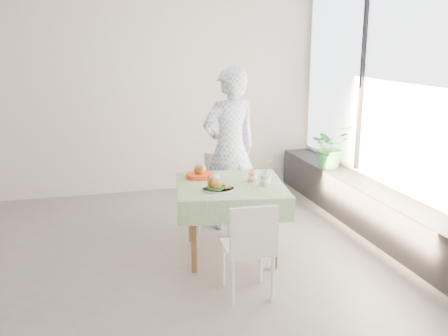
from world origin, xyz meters
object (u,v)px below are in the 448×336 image
object	(u,v)px
main_dish	(217,185)
potted_plant	(330,146)
chair_far	(218,207)
chair_near	(248,266)
cafe_table	(230,211)
juice_cup_orange	(252,176)
diner	(230,149)

from	to	relation	value
main_dish	potted_plant	distance (m)	2.33
chair_far	potted_plant	world-z (taller)	potted_plant
chair_near	main_dish	xyz separation A→B (m)	(-0.10, 0.67, 0.53)
cafe_table	main_dish	xyz separation A→B (m)	(-0.18, -0.18, 0.33)
chair_near	juice_cup_orange	xyz separation A→B (m)	(0.32, 0.86, 0.54)
chair_far	chair_near	world-z (taller)	chair_far
chair_near	diner	size ratio (longest dim) A/B	0.46
chair_far	chair_near	distance (m)	1.57
cafe_table	juice_cup_orange	distance (m)	0.41
chair_near	diner	xyz separation A→B (m)	(0.30, 1.61, 0.66)
cafe_table	chair_near	size ratio (longest dim) A/B	1.43
chair_near	juice_cup_orange	size ratio (longest dim) A/B	3.35
potted_plant	chair_far	bearing A→B (deg)	-163.58
main_dish	chair_near	bearing A→B (deg)	-81.64
chair_far	diner	xyz separation A→B (m)	(0.15, 0.04, 0.66)
juice_cup_orange	potted_plant	xyz separation A→B (m)	(1.46, 1.18, -0.02)
potted_plant	cafe_table	bearing A→B (deg)	-144.70
chair_near	diner	world-z (taller)	diner
juice_cup_orange	diner	bearing A→B (deg)	91.69
diner	main_dish	distance (m)	1.03
chair_far	main_dish	xyz separation A→B (m)	(-0.24, -0.90, 0.53)
main_dish	chair_far	bearing A→B (deg)	74.84
chair_far	potted_plant	bearing A→B (deg)	16.42
cafe_table	main_dish	size ratio (longest dim) A/B	3.90
cafe_table	main_dish	bearing A→B (deg)	-135.79
cafe_table	chair_near	world-z (taller)	chair_near
chair_near	juice_cup_orange	world-z (taller)	juice_cup_orange
cafe_table	chair_far	world-z (taller)	chair_far
juice_cup_orange	potted_plant	bearing A→B (deg)	38.98
chair_near	cafe_table	bearing A→B (deg)	84.17
main_dish	juice_cup_orange	xyz separation A→B (m)	(0.42, 0.20, 0.01)
chair_near	main_dish	bearing A→B (deg)	98.36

